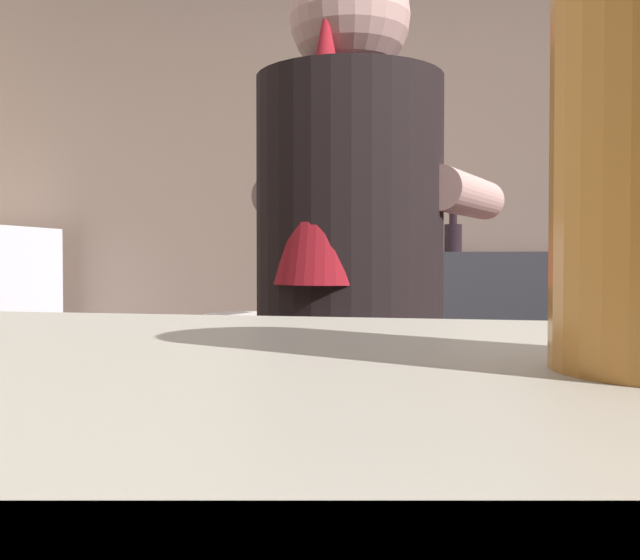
{
  "coord_description": "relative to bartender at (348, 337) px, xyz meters",
  "views": [
    {
      "loc": [
        0.2,
        -1.19,
        1.09
      ],
      "look_at": [
        0.1,
        -0.75,
        1.07
      ],
      "focal_mm": 41.92,
      "sensor_mm": 36.0,
      "label": 1
    }
  ],
  "objects": [
    {
      "name": "chefs_knife",
      "position": [
        0.28,
        0.41,
        -0.05
      ],
      "size": [
        0.24,
        0.08,
        0.01
      ],
      "primitive_type": "cube",
      "rotation": [
        0.0,
        0.0,
        0.2
      ],
      "color": "silver",
      "rests_on": "prep_counter"
    },
    {
      "name": "back_shelf",
      "position": [
        0.31,
        1.77,
        -0.39
      ],
      "size": [
        0.85,
        0.36,
        1.12
      ],
      "primitive_type": "cube",
      "color": "#3B3B43",
      "rests_on": "ground"
    },
    {
      "name": "bottle_soy",
      "position": [
        0.58,
        1.74,
        0.26
      ],
      "size": [
        0.07,
        0.07,
        0.24
      ],
      "color": "#395999",
      "rests_on": "back_shelf"
    },
    {
      "name": "mixing_bowl",
      "position": [
        -0.32,
        0.4,
        -0.02
      ],
      "size": [
        0.21,
        0.21,
        0.06
      ],
      "primitive_type": "cylinder",
      "color": "silver",
      "rests_on": "prep_counter"
    },
    {
      "name": "wall_back",
      "position": [
        0.05,
        2.05,
        0.4
      ],
      "size": [
        5.2,
        0.1,
        2.7
      ],
      "primitive_type": "cube",
      "color": "gray",
      "rests_on": "ground"
    },
    {
      "name": "bartender",
      "position": [
        0.0,
        0.0,
        0.0
      ],
      "size": [
        0.48,
        0.55,
        1.64
      ],
      "rotation": [
        0.0,
        0.0,
        1.33
      ],
      "color": "#2C3540",
      "rests_on": "ground"
    },
    {
      "name": "prep_counter",
      "position": [
        0.4,
        0.46,
        -0.5
      ],
      "size": [
        2.1,
        0.6,
        0.9
      ],
      "primitive_type": "cube",
      "color": "brown",
      "rests_on": "ground"
    },
    {
      "name": "bottle_hot_sauce",
      "position": [
        0.11,
        1.84,
        0.24
      ],
      "size": [
        0.07,
        0.07,
        0.18
      ],
      "color": "black",
      "rests_on": "back_shelf"
    }
  ]
}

